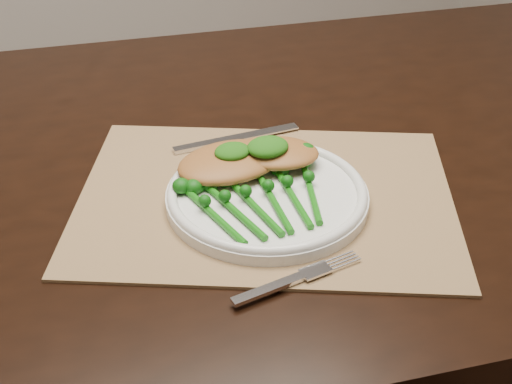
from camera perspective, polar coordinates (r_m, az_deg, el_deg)
name	(u,v)px	position (r m, az deg, el deg)	size (l,w,h in m)	color
dining_table	(229,338)	(1.25, -2.15, -11.59)	(1.72, 1.13, 0.75)	black
placemat	(266,197)	(0.91, 0.78, -0.43)	(0.48, 0.35, 0.00)	olive
dinner_plate	(267,194)	(0.89, 0.90, -0.20)	(0.25, 0.25, 0.02)	silver
knife	(225,140)	(1.02, -2.53, 4.14)	(0.19, 0.02, 0.01)	silver
fork	(305,275)	(0.79, 3.98, -6.62)	(0.16, 0.03, 0.00)	silver
chicken_fillet_left	(230,162)	(0.93, -2.11, 2.43)	(0.14, 0.10, 0.03)	#A4662F
chicken_fillet_right	(274,153)	(0.94, 1.47, 3.15)	(0.12, 0.08, 0.02)	#A4662F
pesto_dollop_left	(232,152)	(0.92, -1.91, 3.25)	(0.05, 0.04, 0.02)	#13470A
pesto_dollop_right	(268,147)	(0.92, 0.94, 3.63)	(0.06, 0.05, 0.02)	#13470A
broccolini_bundle	(264,203)	(0.86, 0.61, -0.88)	(0.15, 0.17, 0.04)	#11600C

